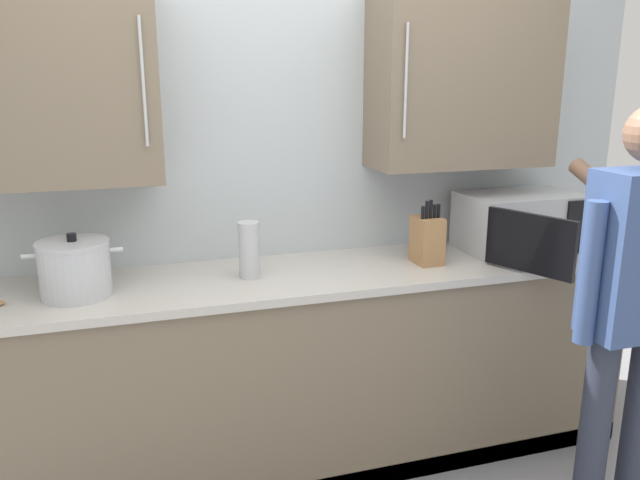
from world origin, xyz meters
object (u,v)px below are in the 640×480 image
object	(u,v)px
thermos_flask	(249,250)
person_figure	(631,295)
knife_block	(427,240)
microwave_oven	(517,223)
stock_pot	(75,269)

from	to	relation	value
thermos_flask	person_figure	distance (m)	1.47
knife_block	person_figure	world-z (taller)	person_figure
knife_block	thermos_flask	bearing A→B (deg)	178.00
microwave_oven	stock_pot	bearing A→B (deg)	-178.08
stock_pot	knife_block	xyz separation A→B (m)	(1.49, 0.00, -0.00)
knife_block	thermos_flask	world-z (taller)	knife_block
microwave_oven	knife_block	xyz separation A→B (m)	(-0.51, -0.07, -0.03)
microwave_oven	thermos_flask	world-z (taller)	microwave_oven
thermos_flask	stock_pot	bearing A→B (deg)	-177.48
knife_block	thermos_flask	distance (m)	0.81
knife_block	stock_pot	bearing A→B (deg)	-179.93
microwave_oven	stock_pot	xyz separation A→B (m)	(-2.00, -0.07, -0.03)
stock_pot	knife_block	bearing A→B (deg)	0.07
stock_pot	thermos_flask	xyz separation A→B (m)	(0.68, 0.03, 0.01)
person_figure	thermos_flask	bearing A→B (deg)	146.19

